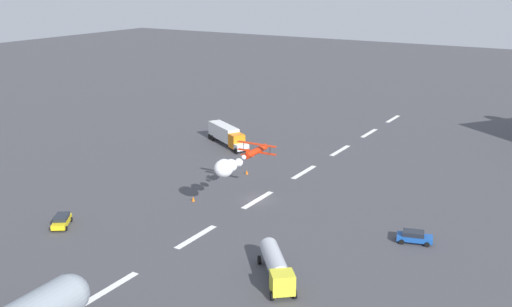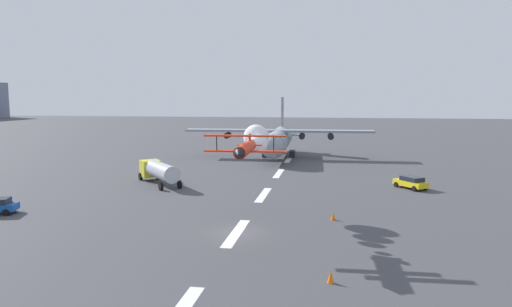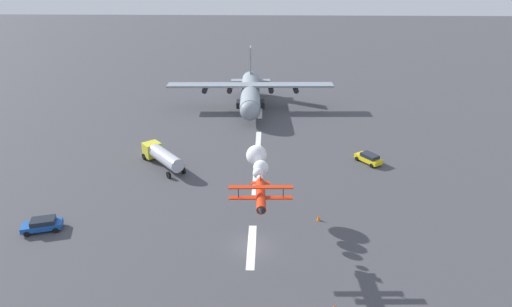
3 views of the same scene
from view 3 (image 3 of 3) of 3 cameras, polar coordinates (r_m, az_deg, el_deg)
The scene contains 11 objects.
ground_plane at distance 47.84m, azimuth -0.60°, elevation -12.32°, with size 440.00×440.00×0.00m, color #424247.
runway_stripe_4 at distance 47.83m, azimuth -0.60°, elevation -12.31°, with size 8.00×0.90×0.01m, color white.
runway_stripe_5 at distance 60.72m, azimuth -0.04°, elevation -3.72°, with size 8.00×0.90×0.01m, color white.
runway_stripe_6 at distance 74.48m, azimuth 0.31°, elevation 1.79°, with size 8.00×0.90×0.01m, color white.
runway_stripe_7 at distance 88.73m, azimuth 0.56°, elevation 5.56°, with size 8.00×0.90×0.01m, color white.
cargo_transport_plane at distance 89.47m, azimuth -0.76°, elevation 7.99°, with size 24.54×34.67×11.18m.
stunt_biplane_red at distance 49.44m, azimuth 0.26°, elevation -1.30°, with size 14.32×6.41×2.55m.
fuel_tanker_truck at distance 65.85m, azimuth -12.45°, elevation -0.30°, with size 8.75×7.98×2.90m.
followme_car_yellow at distance 68.08m, azimuth 14.86°, elevation -0.58°, with size 4.57×3.99×1.52m.
airport_staff_sedan at distance 55.67m, azimuth -26.69°, elevation -8.47°, with size 2.97×4.68×1.52m.
traffic_cone_far at distance 52.40m, azimuth 8.39°, elevation -8.50°, with size 0.44×0.44×0.75m, color orange.
Camera 3 is at (-38.35, -1.62, 28.55)m, focal length 29.88 mm.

